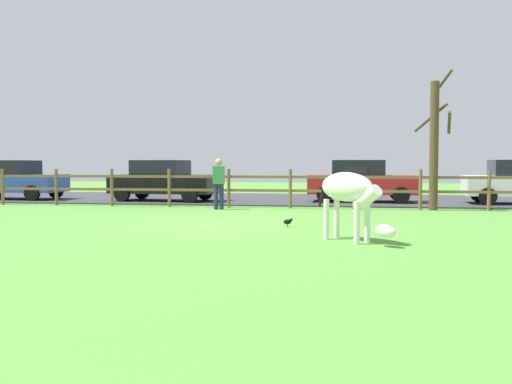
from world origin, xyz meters
The scene contains 10 objects.
ground_plane centered at (0.00, 0.00, 0.00)m, with size 60.00×60.00×0.00m, color #549338.
parking_asphalt centered at (0.00, 9.30, 0.03)m, with size 28.00×7.40×0.05m, color #38383D.
paddock_fence centered at (-0.61, 5.00, 0.74)m, with size 20.88×0.11×1.30m.
bare_tree centered at (6.03, 5.00, 2.14)m, with size 1.13×1.12×4.44m.
zebra centered at (3.27, -2.49, 0.93)m, with size 1.50×1.50×1.41m.
crow_on_grass centered at (1.90, -0.33, 0.13)m, with size 0.22×0.10×0.20m.
parked_car_black centered at (-3.63, 7.19, 0.84)m, with size 4.13×2.15×1.56m.
parked_car_red centered at (3.87, 7.82, 0.84)m, with size 4.04×1.96×1.56m.
parked_car_blue centered at (-9.96, 7.22, 0.84)m, with size 4.04×1.96×1.56m.
visitor_near_fence centered at (-0.78, 4.20, 0.91)m, with size 0.38×0.25×1.64m.
Camera 1 is at (3.09, -12.80, 1.46)m, focal length 37.96 mm.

